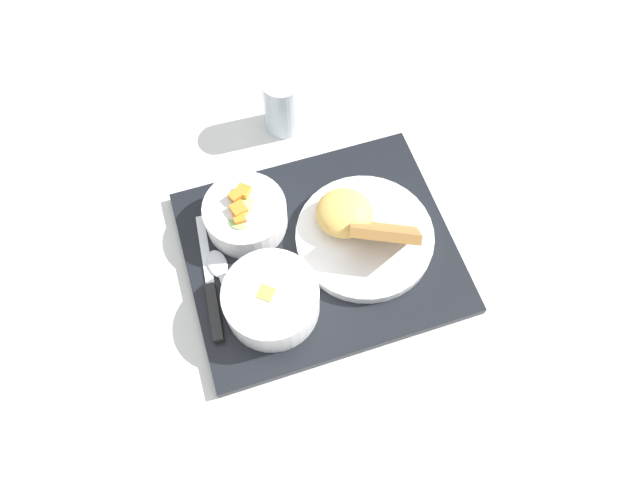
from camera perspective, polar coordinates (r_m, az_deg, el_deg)
name	(u,v)px	position (r m, az deg, el deg)	size (l,w,h in m)	color
ground_plane	(320,254)	(0.85, 0.00, -1.39)	(4.00, 4.00, 0.00)	silver
serving_tray	(320,252)	(0.84, 0.00, -1.16)	(0.43, 0.38, 0.02)	black
bowl_salad	(245,214)	(0.84, -7.48, 2.63)	(0.12, 0.12, 0.06)	white
bowl_soup	(271,299)	(0.77, -4.89, -5.91)	(0.13, 0.13, 0.06)	white
plate_main	(362,230)	(0.83, 4.19, 0.96)	(0.20, 0.20, 0.09)	white
knife	(212,299)	(0.81, -10.71, -5.81)	(0.06, 0.20, 0.01)	silver
spoon	(223,279)	(0.82, -9.67, -3.91)	(0.03, 0.13, 0.01)	silver
glass_water	(283,107)	(0.94, -3.72, 13.17)	(0.06, 0.06, 0.10)	silver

